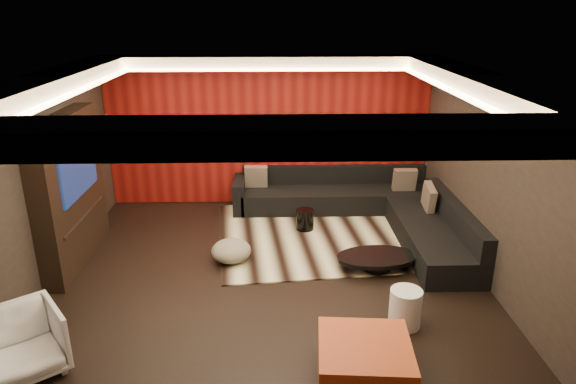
{
  "coord_description": "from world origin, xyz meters",
  "views": [
    {
      "loc": [
        0.11,
        -6.44,
        3.61
      ],
      "look_at": [
        0.3,
        0.6,
        1.05
      ],
      "focal_mm": 32.0,
      "sensor_mm": 36.0,
      "label": 1
    }
  ],
  "objects_px": {
    "armchair": "(22,344)",
    "sectional_sofa": "(368,209)",
    "coffee_table": "(377,262)",
    "white_side_table": "(405,308)",
    "orange_ottoman": "(364,362)",
    "drum_stool": "(305,219)"
  },
  "relations": [
    {
      "from": "armchair",
      "to": "sectional_sofa",
      "type": "distance_m",
      "value": 5.7
    },
    {
      "from": "coffee_table",
      "to": "sectional_sofa",
      "type": "bearing_deg",
      "value": 84.65
    },
    {
      "from": "white_side_table",
      "to": "orange_ottoman",
      "type": "bearing_deg",
      "value": -124.92
    },
    {
      "from": "armchair",
      "to": "drum_stool",
      "type": "bearing_deg",
      "value": 11.32
    },
    {
      "from": "drum_stool",
      "to": "armchair",
      "type": "relative_size",
      "value": 0.46
    },
    {
      "from": "coffee_table",
      "to": "sectional_sofa",
      "type": "distance_m",
      "value": 1.71
    },
    {
      "from": "orange_ottoman",
      "to": "sectional_sofa",
      "type": "relative_size",
      "value": 0.26
    },
    {
      "from": "coffee_table",
      "to": "drum_stool",
      "type": "relative_size",
      "value": 3.33
    },
    {
      "from": "sectional_sofa",
      "to": "white_side_table",
      "type": "bearing_deg",
      "value": -91.71
    },
    {
      "from": "white_side_table",
      "to": "sectional_sofa",
      "type": "xyz_separation_m",
      "value": [
        0.09,
        3.1,
        0.03
      ]
    },
    {
      "from": "drum_stool",
      "to": "orange_ottoman",
      "type": "xyz_separation_m",
      "value": [
        0.38,
        -3.73,
        0.01
      ]
    },
    {
      "from": "drum_stool",
      "to": "coffee_table",
      "type": "bearing_deg",
      "value": -55.71
    },
    {
      "from": "sectional_sofa",
      "to": "armchair",
      "type": "bearing_deg",
      "value": -137.94
    },
    {
      "from": "orange_ottoman",
      "to": "sectional_sofa",
      "type": "bearing_deg",
      "value": 79.65
    },
    {
      "from": "drum_stool",
      "to": "white_side_table",
      "type": "height_order",
      "value": "white_side_table"
    },
    {
      "from": "drum_stool",
      "to": "orange_ottoman",
      "type": "relative_size",
      "value": 0.38
    },
    {
      "from": "armchair",
      "to": "white_side_table",
      "type": "bearing_deg",
      "value": -27.41
    },
    {
      "from": "coffee_table",
      "to": "white_side_table",
      "type": "distance_m",
      "value": 1.41
    },
    {
      "from": "sectional_sofa",
      "to": "drum_stool",
      "type": "bearing_deg",
      "value": -165.62
    },
    {
      "from": "drum_stool",
      "to": "sectional_sofa",
      "type": "relative_size",
      "value": 0.1
    },
    {
      "from": "drum_stool",
      "to": "armchair",
      "type": "xyz_separation_m",
      "value": [
        -3.12,
        -3.53,
        0.15
      ]
    },
    {
      "from": "coffee_table",
      "to": "white_side_table",
      "type": "xyz_separation_m",
      "value": [
        0.07,
        -1.41,
        0.12
      ]
    }
  ]
}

